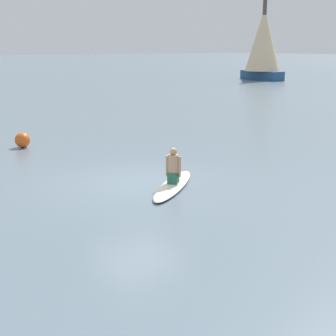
# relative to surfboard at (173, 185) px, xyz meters

# --- Properties ---
(ground_plane) EXTENTS (400.00, 400.00, 0.00)m
(ground_plane) POSITION_rel_surfboard_xyz_m (-0.98, -0.60, -0.06)
(ground_plane) COLOR slate
(surfboard) EXTENTS (2.53, 2.99, 0.13)m
(surfboard) POSITION_rel_surfboard_xyz_m (0.00, 0.00, 0.00)
(surfboard) COLOR silver
(surfboard) RESTS_ON ground
(person_paddler) EXTENTS (0.42, 0.43, 1.01)m
(person_paddler) POSITION_rel_surfboard_xyz_m (0.00, 0.00, 0.52)
(person_paddler) COLOR #26664C
(person_paddler) RESTS_ON surfboard
(sailboat_center_horizon) EXTENTS (5.89, 4.37, 9.06)m
(sailboat_center_horizon) POSITION_rel_surfboard_xyz_m (-29.58, 35.51, 4.18)
(sailboat_center_horizon) COLOR navy
(sailboat_center_horizon) RESTS_ON ground
(buoy_marker) EXTENTS (0.59, 0.59, 0.59)m
(buoy_marker) POSITION_rel_surfboard_xyz_m (-7.95, -1.38, 0.23)
(buoy_marker) COLOR #E55919
(buoy_marker) RESTS_ON ground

